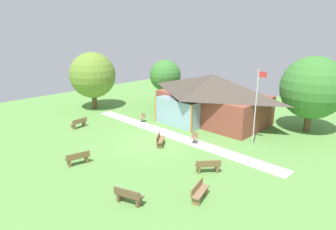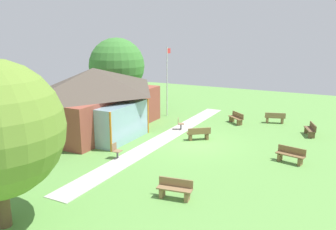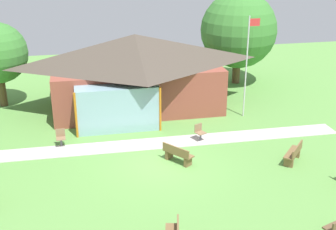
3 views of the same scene
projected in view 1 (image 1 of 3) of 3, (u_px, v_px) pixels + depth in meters
ground_plane at (152, 143)px, 21.98m from camera, size 44.00×44.00×0.00m
pavilion at (211, 97)px, 26.64m from camera, size 10.54×7.27×4.36m
footpath at (172, 135)px, 23.51m from camera, size 19.29×1.50×0.03m
flagpole at (256, 105)px, 20.63m from camera, size 0.64×0.08×5.65m
bench_front_right at (129, 196)px, 14.19m from camera, size 1.56×0.90×0.84m
bench_rear_near_path at (160, 140)px, 21.40m from camera, size 1.26×1.46×0.84m
bench_mid_right at (208, 166)px, 17.30m from camera, size 1.33×1.41×0.84m
bench_lawn_far_right at (199, 192)px, 14.57m from camera, size 0.84×1.56×0.84m
bench_front_center at (78, 159)px, 18.34m from camera, size 0.76×1.56×0.84m
bench_mid_left at (79, 123)px, 25.23m from camera, size 0.64×1.55×0.84m
patio_chair_lawn_spare at (194, 138)px, 21.76m from camera, size 0.58×0.58×0.86m
patio_chair_west at (143, 118)px, 26.77m from camera, size 0.46×0.46×0.86m
tree_behind_pavilion_right at (313, 88)px, 23.54m from camera, size 5.13×5.13×6.28m
tree_behind_pavilion_left at (165, 76)px, 32.86m from camera, size 3.55×3.55×5.02m
tree_west_hedge at (93, 75)px, 30.61m from camera, size 4.82×4.82×6.04m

